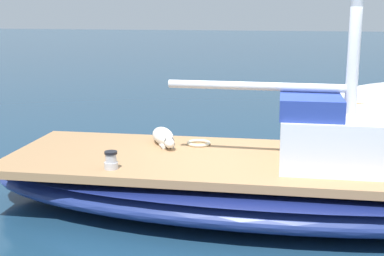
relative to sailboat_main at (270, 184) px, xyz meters
The scene contains 7 objects.
ground_plane 0.34m from the sailboat_main, ahead, with size 120.00×120.00×0.00m, color navy.
sailboat_main is the anchor object (origin of this frame).
cabin_house 1.30m from the sailboat_main, 92.29° to the left, with size 1.48×2.27×0.84m.
dog_white 1.62m from the sailboat_main, 106.75° to the right, with size 0.88×0.53×0.22m.
deck_winch 2.00m from the sailboat_main, 66.37° to the right, with size 0.16×0.16×0.21m.
coiled_rope 1.19m from the sailboat_main, 117.44° to the right, with size 0.32×0.32×0.04m, color beige.
mooring_buoy 4.70m from the sailboat_main, 161.10° to the left, with size 0.44×0.44×0.44m, color yellow.
Camera 1 is at (6.33, 0.32, 2.46)m, focal length 49.31 mm.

